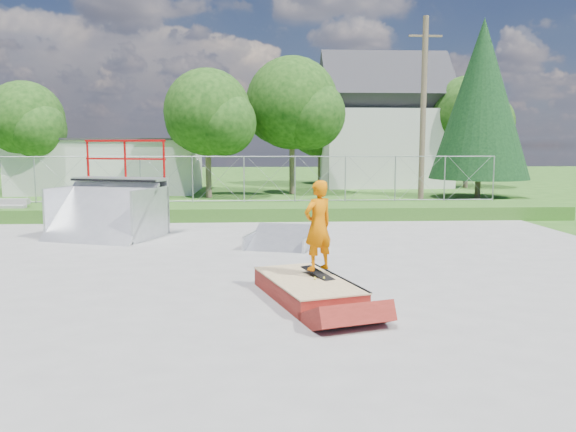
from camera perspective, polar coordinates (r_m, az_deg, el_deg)
The scene contains 19 objects.
ground at distance 11.84m, azimuth -5.46°, elevation -6.08°, with size 120.00×120.00×0.00m, color #275317.
concrete_pad at distance 11.83m, azimuth -5.46°, elevation -5.99°, with size 20.00×16.00×0.04m, color gray.
grass_berm at distance 21.16m, azimuth -4.52°, elevation 0.48°, with size 24.00×3.00×0.50m, color #275317.
grind_box at distance 9.99m, azimuth 1.95°, elevation -7.44°, with size 1.88×2.76×0.37m.
quarter_pipe at distance 17.10m, azimuth -18.19°, elevation 2.56°, with size 2.87×2.43×2.87m, color #AAACB2, non-canonical shape.
flat_bank_ramp at distance 14.91m, azimuth -0.74°, elevation -2.32°, with size 1.63×1.74×0.50m, color #AAACB2, non-canonical shape.
skateboard at distance 10.15m, azimuth 3.04°, elevation -5.86°, with size 0.22×0.80×0.02m, color black.
skater at distance 10.00m, azimuth 3.07°, elevation -1.37°, with size 0.59×0.38×1.61m, color #D56500.
concrete_stairs at distance 22.23m, azimuth -27.04°, elevation 0.43°, with size 1.50×1.60×0.80m, color gray, non-canonical shape.
chain_link_fence at distance 22.06m, azimuth -4.49°, elevation 3.75°, with size 20.00×0.06×1.80m, color #919398, non-canonical shape.
utility_building_flat at distance 34.59m, azimuth -17.52°, elevation 4.84°, with size 10.00×6.00×3.00m, color #BCBBB7.
gable_house at distance 38.49m, azimuth 9.64°, elevation 8.75°, with size 8.40×6.08×8.94m.
utility_pole at distance 24.58m, azimuth 13.56°, elevation 9.99°, with size 0.24×0.24×8.00m, color brown.
tree_left_near at distance 29.47m, azimuth -7.71°, elevation 10.09°, with size 4.76×4.48×6.65m.
tree_center at distance 31.48m, azimuth 0.96°, elevation 11.07°, with size 5.44×5.12×7.60m.
tree_left_far at distance 33.68m, azimuth -24.88°, elevation 8.61°, with size 4.42×4.16×6.18m.
tree_right_far at distance 37.98m, azimuth 18.29°, elevation 9.59°, with size 5.10×4.80×7.12m.
tree_back_mid at distance 39.67m, azimuth 3.62°, elevation 8.49°, with size 4.08×3.84×5.70m.
conifer_tree at distance 30.85m, azimuth 19.05°, elevation 11.14°, with size 5.04×5.04×9.10m.
Camera 1 is at (0.46, -11.51, 2.71)m, focal length 35.00 mm.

